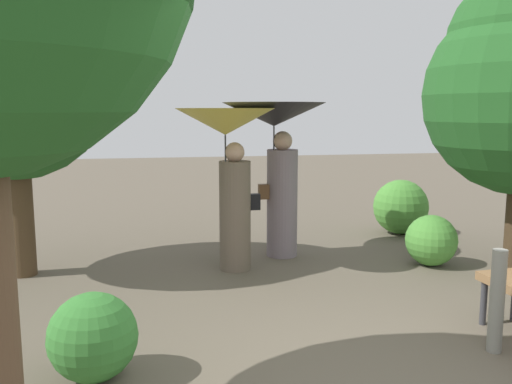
% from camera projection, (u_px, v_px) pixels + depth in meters
% --- Properties ---
extents(person_left, '(1.21, 1.21, 2.02)m').
position_uv_depth(person_left, '(229.00, 152.00, 6.63)').
color(person_left, '#6B5B4C').
rests_on(person_left, ground).
extents(person_right, '(1.38, 1.38, 2.09)m').
position_uv_depth(person_right, '(277.00, 142.00, 7.26)').
color(person_right, gray).
rests_on(person_right, ground).
extents(tree_mid_left, '(2.25, 2.25, 3.81)m').
position_uv_depth(tree_mid_left, '(11.00, 67.00, 6.25)').
color(tree_mid_left, '#4C3823').
rests_on(tree_mid_left, ground).
extents(bush_path_left, '(0.66, 0.66, 0.66)m').
position_uv_depth(bush_path_left, '(93.00, 337.00, 4.01)').
color(bush_path_left, '#387F33').
rests_on(bush_path_left, ground).
extents(bush_behind_bench, '(0.66, 0.66, 0.66)m').
position_uv_depth(bush_behind_bench, '(431.00, 240.00, 6.99)').
color(bush_behind_bench, '#4C9338').
rests_on(bush_behind_bench, ground).
extents(bush_far_side, '(0.88, 0.88, 0.88)m').
position_uv_depth(bush_far_side, '(401.00, 207.00, 8.79)').
color(bush_far_side, '#4C9338').
rests_on(bush_far_side, ground).
extents(path_marker_post, '(0.12, 0.12, 0.87)m').
position_uv_depth(path_marker_post, '(497.00, 301.00, 4.46)').
color(path_marker_post, gray).
rests_on(path_marker_post, ground).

